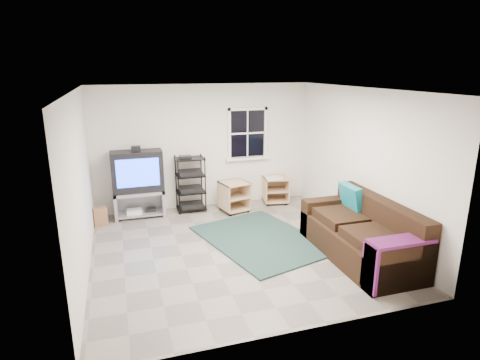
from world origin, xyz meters
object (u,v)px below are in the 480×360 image
object	(u,v)px
tv_unit	(138,178)
sofa	(362,236)
side_table_right	(275,188)
side_table_left	(233,195)
av_rack	(191,187)

from	to	relation	value
tv_unit	sofa	size ratio (longest dim) A/B	0.65
side_table_right	sofa	size ratio (longest dim) A/B	0.27
sofa	side_table_right	bearing A→B (deg)	95.81
side_table_left	side_table_right	world-z (taller)	side_table_left
tv_unit	side_table_left	distance (m)	1.97
side_table_left	side_table_right	bearing A→B (deg)	13.52
side_table_left	side_table_right	distance (m)	1.07
tv_unit	av_rack	distance (m)	1.10
sofa	side_table_left	bearing A→B (deg)	116.64
av_rack	side_table_right	size ratio (longest dim) A/B	1.93
tv_unit	av_rack	bearing A→B (deg)	1.92
av_rack	side_table_left	xyz separation A→B (m)	(0.85, -0.27, -0.17)
tv_unit	av_rack	size ratio (longest dim) A/B	1.24
av_rack	sofa	world-z (taller)	av_rack
tv_unit	sofa	bearing A→B (deg)	-41.90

